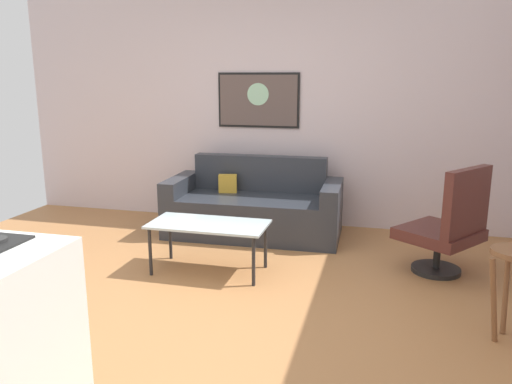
{
  "coord_description": "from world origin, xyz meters",
  "views": [
    {
      "loc": [
        1.2,
        -3.29,
        1.69
      ],
      "look_at": [
        0.12,
        0.9,
        0.7
      ],
      "focal_mm": 35.25,
      "sensor_mm": 36.0,
      "label": 1
    }
  ],
  "objects_px": {
    "couch": "(254,209)",
    "armchair": "(449,226)",
    "wall_painting": "(258,100)",
    "coffee_table": "(209,227)"
  },
  "relations": [
    {
      "from": "armchair",
      "to": "wall_painting",
      "type": "height_order",
      "value": "wall_painting"
    },
    {
      "from": "armchair",
      "to": "wall_painting",
      "type": "distance_m",
      "value": 2.57
    },
    {
      "from": "couch",
      "to": "armchair",
      "type": "distance_m",
      "value": 2.05
    },
    {
      "from": "coffee_table",
      "to": "wall_painting",
      "type": "distance_m",
      "value": 1.98
    },
    {
      "from": "couch",
      "to": "wall_painting",
      "type": "height_order",
      "value": "wall_painting"
    },
    {
      "from": "coffee_table",
      "to": "armchair",
      "type": "height_order",
      "value": "armchair"
    },
    {
      "from": "wall_painting",
      "to": "armchair",
      "type": "bearing_deg",
      "value": -32.01
    },
    {
      "from": "couch",
      "to": "armchair",
      "type": "relative_size",
      "value": 1.95
    },
    {
      "from": "coffee_table",
      "to": "couch",
      "type": "bearing_deg",
      "value": 84.52
    },
    {
      "from": "coffee_table",
      "to": "armchair",
      "type": "distance_m",
      "value": 2.07
    }
  ]
}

